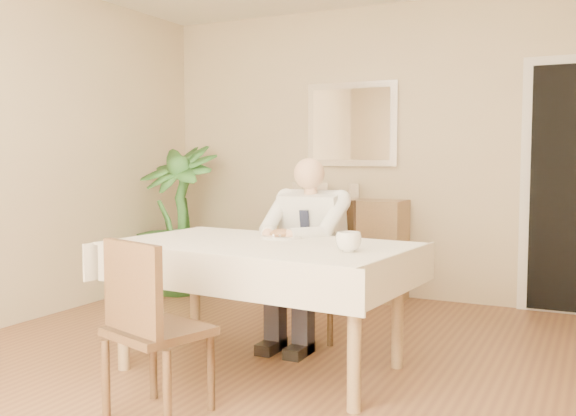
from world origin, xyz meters
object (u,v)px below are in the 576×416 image
at_px(chair_near, 148,321).
at_px(dining_table, 261,257).
at_px(potted_palm, 178,219).
at_px(seated_man, 303,241).
at_px(chair_far, 320,258).
at_px(coffee_mug, 349,242).
at_px(sideboard, 345,248).

bearing_deg(chair_near, dining_table, 101.33).
distance_m(dining_table, potted_palm, 2.36).
height_order(seated_man, potted_palm, potted_palm).
bearing_deg(dining_table, chair_far, 95.18).
height_order(coffee_mug, sideboard, sideboard).
xyz_separation_m(chair_near, coffee_mug, (0.69, 0.80, 0.32)).
relative_size(dining_table, chair_near, 2.07).
bearing_deg(chair_far, chair_near, -87.56).
distance_m(dining_table, seated_man, 0.59).
distance_m(coffee_mug, sideboard, 2.42).
xyz_separation_m(dining_table, seated_man, (0.00, 0.59, 0.02)).
bearing_deg(coffee_mug, sideboard, 111.51).
xyz_separation_m(dining_table, sideboard, (-0.28, 2.11, -0.23)).
distance_m(dining_table, coffee_mug, 0.62).
height_order(chair_far, sideboard, chair_far).
bearing_deg(dining_table, sideboard, 102.88).
height_order(dining_table, coffee_mug, coffee_mug).
distance_m(seated_man, sideboard, 1.56).
bearing_deg(dining_table, chair_near, -90.93).
distance_m(chair_far, coffee_mug, 1.20).
xyz_separation_m(dining_table, chair_far, (-0.00, 0.89, -0.13)).
xyz_separation_m(chair_far, chair_near, (-0.10, -1.80, -0.05)).
bearing_deg(chair_near, coffee_mug, 66.60).
bearing_deg(chair_far, dining_table, -84.44).
xyz_separation_m(coffee_mug, potted_palm, (-2.33, 1.72, -0.13)).
distance_m(seated_man, coffee_mug, 0.93).
height_order(dining_table, potted_palm, potted_palm).
xyz_separation_m(chair_near, sideboard, (-0.19, 3.02, -0.05)).
bearing_deg(dining_table, potted_palm, 142.62).
bearing_deg(chair_near, seated_man, 103.72).
height_order(chair_near, potted_palm, potted_palm).
height_order(seated_man, coffee_mug, seated_man).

